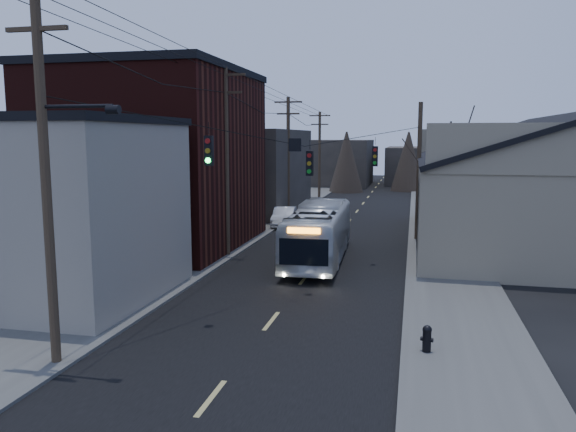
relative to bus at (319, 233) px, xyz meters
The scene contains 14 objects.
road_surface 12.09m from the bus, 89.99° to the left, with size 9.00×110.00×0.02m, color black.
sidewalk_left 13.72m from the bus, 118.43° to the left, with size 4.00×110.00×0.12m, color #474744.
sidewalk_right 13.73m from the bus, 61.56° to the left, with size 4.00×110.00×0.12m, color #474744.
building_clapboard 12.88m from the bus, 135.01° to the right, with size 8.00×8.00×7.00m, color gray.
building_brick 10.79m from the bus, 168.66° to the left, with size 10.00×12.00×10.00m, color black.
building_left_far 20.46m from the bus, 117.81° to the left, with size 9.00×14.00×7.00m, color #2F2B26.
warehouse 14.82m from the bus, 28.32° to the left, with size 16.16×20.60×7.73m.
building_far_left 47.41m from the bus, 97.27° to the left, with size 10.00×12.00×6.00m, color #2F2B26.
building_far_right 52.48m from the bus, 82.33° to the left, with size 12.00×14.00×5.00m, color #2F2B26.
bare_tree 7.13m from the bus, 17.14° to the left, with size 0.40×0.40×7.20m, color black.
utility_lines 7.72m from the bus, 116.85° to the left, with size 11.24×45.28×10.50m.
bus is the anchor object (origin of this frame).
parked_car 11.49m from the bus, 112.02° to the left, with size 1.47×4.20×1.38m, color #B5B9BD.
fire_hydrant 13.10m from the bus, 66.33° to the right, with size 0.39×0.27×0.80m.
Camera 1 is at (4.72, -10.34, 6.41)m, focal length 35.00 mm.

